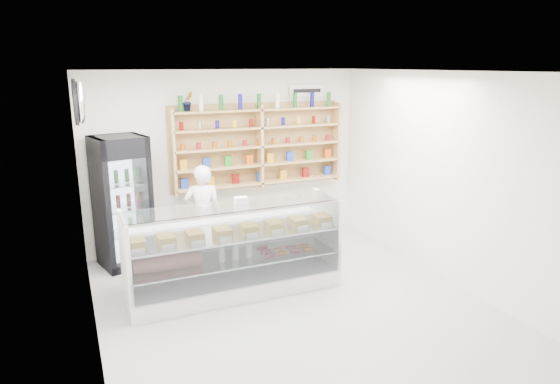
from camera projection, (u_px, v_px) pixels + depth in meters
name	position (u px, v px, depth m)	size (l,w,h in m)	color
room	(292.00, 195.00, 5.81)	(5.00, 5.00, 5.00)	#A2A2A7
display_counter	(234.00, 267.00, 6.44)	(2.72, 0.81, 1.18)	white
shop_worker	(203.00, 215.00, 7.28)	(0.54, 0.36, 1.49)	white
drinks_cooler	(122.00, 202.00, 7.17)	(0.83, 0.81, 1.91)	black
wall_shelving	(260.00, 146.00, 8.04)	(2.84, 0.28, 1.33)	tan
potted_plant	(188.00, 101.00, 7.42)	(0.16, 0.13, 0.30)	#1E6626
security_mirror	(80.00, 102.00, 5.78)	(0.15, 0.50, 0.50)	silver
wall_sign	(307.00, 91.00, 8.29)	(0.62, 0.03, 0.20)	white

